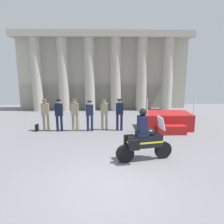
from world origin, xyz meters
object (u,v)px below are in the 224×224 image
officer_in_row_0 (45,113)px  reviewing_stand (166,121)px  officer_in_row_4 (104,112)px  officer_in_row_5 (120,112)px  briefcase_on_ground (37,128)px  motorcycle_with_rider (143,139)px  officer_in_row_2 (75,112)px  officer_in_row_3 (90,113)px  officer_in_row_1 (59,113)px

officer_in_row_0 → reviewing_stand: bearing=-176.9°
officer_in_row_4 → officer_in_row_5: (0.81, -0.12, 0.02)m
officer_in_row_4 → briefcase_on_ground: (-3.60, -0.09, -0.81)m
officer_in_row_5 → motorcycle_with_rider: (0.59, -3.81, -0.21)m
officer_in_row_2 → officer_in_row_4: size_ratio=1.03×
officer_in_row_5 → briefcase_on_ground: bearing=0.5°
officer_in_row_2 → motorcycle_with_rider: 4.79m
officer_in_row_3 → briefcase_on_ground: officer_in_row_3 is taller
officer_in_row_5 → motorcycle_with_rider: 3.86m
officer_in_row_1 → officer_in_row_2: officer_in_row_2 is taller
reviewing_stand → officer_in_row_3: reviewing_stand is taller
officer_in_row_1 → motorcycle_with_rider: motorcycle_with_rider is taller
officer_in_row_0 → officer_in_row_4: size_ratio=1.02×
officer_in_row_3 → officer_in_row_4: (0.77, 0.17, 0.02)m
reviewing_stand → briefcase_on_ground: (-7.01, -0.25, -0.25)m
reviewing_stand → officer_in_row_1: bearing=-176.8°
officer_in_row_1 → briefcase_on_ground: officer_in_row_1 is taller
officer_in_row_2 → motorcycle_with_rider: size_ratio=0.83×
motorcycle_with_rider → officer_in_row_3: bearing=107.9°
officer_in_row_5 → briefcase_on_ground: 4.49m
officer_in_row_0 → officer_in_row_2: (1.55, -0.06, 0.01)m
officer_in_row_0 → officer_in_row_1: size_ratio=1.00×
officer_in_row_0 → officer_in_row_1: 0.73m
officer_in_row_5 → motorcycle_with_rider: bearing=99.6°
officer_in_row_1 → officer_in_row_0: bearing=-4.1°
officer_in_row_4 → motorcycle_with_rider: 4.17m
officer_in_row_3 → officer_in_row_5: 1.58m
officer_in_row_3 → motorcycle_with_rider: motorcycle_with_rider is taller
officer_in_row_2 → briefcase_on_ground: size_ratio=4.75×
officer_in_row_1 → briefcase_on_ground: bearing=-2.6°
officer_in_row_1 → motorcycle_with_rider: 5.33m
reviewing_stand → officer_in_row_3: (-4.18, -0.32, 0.53)m
reviewing_stand → motorcycle_with_rider: size_ratio=1.25×
officer_in_row_0 → motorcycle_with_rider: bearing=140.5°
officer_in_row_2 → officer_in_row_4: officer_in_row_2 is taller
reviewing_stand → officer_in_row_5: size_ratio=1.52×
officer_in_row_1 → motorcycle_with_rider: (3.77, -3.76, -0.20)m
reviewing_stand → officer_in_row_3: 4.22m
officer_in_row_2 → officer_in_row_3: 0.78m
officer_in_row_2 → officer_in_row_3: officer_in_row_2 is taller
officer_in_row_0 → officer_in_row_2: officer_in_row_2 is taller
officer_in_row_0 → motorcycle_with_rider: motorcycle_with_rider is taller
reviewing_stand → officer_in_row_4: (-3.41, -0.16, 0.56)m
officer_in_row_4 → officer_in_row_3: bearing=13.0°
reviewing_stand → officer_in_row_2: bearing=-176.4°
motorcycle_with_rider → briefcase_on_ground: motorcycle_with_rider is taller
officer_in_row_2 → officer_in_row_5: size_ratio=1.01×
briefcase_on_ground → motorcycle_with_rider: bearing=-37.5°
officer_in_row_5 → motorcycle_with_rider: motorcycle_with_rider is taller
officer_in_row_4 → motorcycle_with_rider: size_ratio=0.81×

